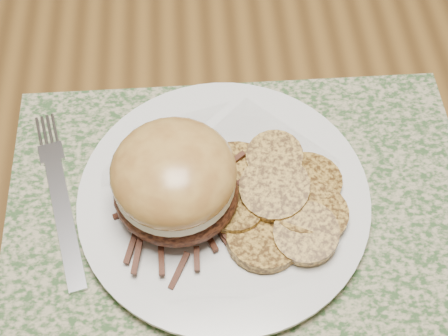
{
  "coord_description": "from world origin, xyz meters",
  "views": [
    {
      "loc": [
        0.21,
        -0.28,
        1.28
      ],
      "look_at": [
        0.23,
        0.03,
        0.79
      ],
      "focal_mm": 50.0,
      "sensor_mm": 36.0,
      "label": 1
    }
  ],
  "objects_px": {
    "dinner_plate": "(224,199)",
    "pork_sandwich": "(174,181)",
    "dining_table": "(11,261)",
    "fork": "(60,195)"
  },
  "relations": [
    {
      "from": "dinner_plate",
      "to": "fork",
      "type": "bearing_deg",
      "value": 173.36
    },
    {
      "from": "pork_sandwich",
      "to": "fork",
      "type": "bearing_deg",
      "value": -174.04
    },
    {
      "from": "dinner_plate",
      "to": "fork",
      "type": "distance_m",
      "value": 0.16
    },
    {
      "from": "dinner_plate",
      "to": "pork_sandwich",
      "type": "distance_m",
      "value": 0.07
    },
    {
      "from": "pork_sandwich",
      "to": "dining_table",
      "type": "bearing_deg",
      "value": -161.07
    },
    {
      "from": "dining_table",
      "to": "fork",
      "type": "distance_m",
      "value": 0.11
    },
    {
      "from": "dining_table",
      "to": "fork",
      "type": "bearing_deg",
      "value": 21.4
    },
    {
      "from": "pork_sandwich",
      "to": "dinner_plate",
      "type": "bearing_deg",
      "value": 27.65
    },
    {
      "from": "dinner_plate",
      "to": "pork_sandwich",
      "type": "relative_size",
      "value": 1.82
    },
    {
      "from": "pork_sandwich",
      "to": "fork",
      "type": "xyz_separation_m",
      "value": [
        -0.11,
        0.03,
        -0.06
      ]
    }
  ]
}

